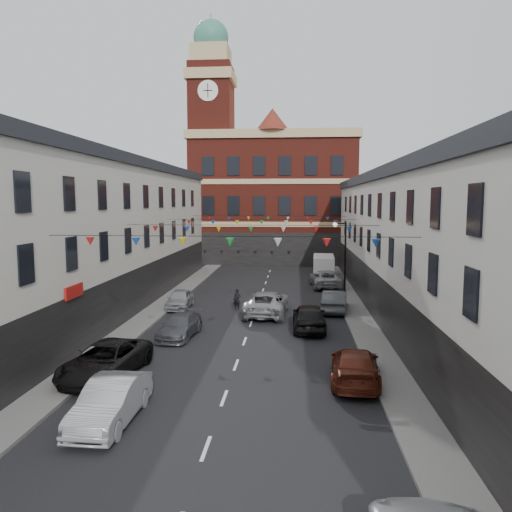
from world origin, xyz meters
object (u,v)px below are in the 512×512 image
(car_left_e, at_px, (180,299))
(car_right_c, at_px, (355,366))
(car_left_b, at_px, (111,402))
(moving_car, at_px, (267,303))
(car_left_d, at_px, (180,326))
(car_right_d, at_px, (309,317))
(street_lamp, at_px, (342,248))
(car_left_c, at_px, (105,360))
(white_van, at_px, (324,267))
(car_right_f, at_px, (326,279))
(pedestrian, at_px, (237,299))
(car_right_e, at_px, (334,301))

(car_left_e, distance_m, car_right_c, 17.64)
(car_left_b, distance_m, moving_car, 17.58)
(car_left_d, distance_m, car_right_d, 7.65)
(street_lamp, height_order, car_left_c, street_lamp)
(car_right_d, relative_size, moving_car, 0.81)
(street_lamp, bearing_deg, car_left_d, -127.56)
(car_right_c, xyz_separation_m, car_right_d, (-1.69, 8.53, 0.10))
(car_left_b, bearing_deg, car_left_c, 114.33)
(moving_car, bearing_deg, car_left_c, 67.52)
(car_left_e, distance_m, white_van, 18.58)
(street_lamp, xyz_separation_m, car_left_b, (-10.15, -24.44, -3.15))
(car_right_f, xyz_separation_m, white_van, (0.10, 5.07, 0.38))
(moving_car, xyz_separation_m, pedestrian, (-2.19, 1.30, -0.05))
(car_left_c, bearing_deg, car_left_b, -59.66)
(moving_car, xyz_separation_m, white_van, (4.74, 16.48, 0.33))
(car_right_c, bearing_deg, white_van, -85.47)
(moving_car, bearing_deg, car_right_f, -107.76)
(car_right_e, bearing_deg, moving_car, 23.05)
(street_lamp, bearing_deg, moving_car, -127.42)
(car_left_b, bearing_deg, car_right_c, 28.61)
(car_left_c, xyz_separation_m, car_left_d, (1.75, 6.63, -0.11))
(car_right_e, xyz_separation_m, white_van, (0.10, 15.13, 0.39))
(street_lamp, height_order, car_right_f, street_lamp)
(car_left_b, relative_size, car_right_e, 1.00)
(white_van, bearing_deg, car_left_d, -110.11)
(car_right_e, bearing_deg, white_van, -83.56)
(street_lamp, distance_m, car_right_f, 5.18)
(car_left_d, bearing_deg, pedestrian, 76.94)
(car_left_c, xyz_separation_m, pedestrian, (4.18, 13.88, 0.02))
(moving_car, bearing_deg, car_right_d, 129.85)
(car_left_b, xyz_separation_m, car_right_d, (7.20, 13.17, 0.06))
(street_lamp, distance_m, car_right_e, 6.93)
(car_right_f, relative_size, moving_car, 0.94)
(car_left_c, distance_m, car_left_d, 6.86)
(car_left_e, bearing_deg, car_right_d, -32.32)
(moving_car, bearing_deg, white_van, -101.69)
(car_left_c, bearing_deg, car_right_e, 58.79)
(car_right_e, bearing_deg, car_right_d, 76.70)
(car_left_b, xyz_separation_m, car_left_e, (-1.90, 18.59, -0.08))
(street_lamp, bearing_deg, car_right_d, -104.67)
(car_left_e, xyz_separation_m, car_right_c, (10.79, -13.96, 0.04))
(car_left_d, bearing_deg, moving_car, 57.67)
(car_left_c, xyz_separation_m, moving_car, (6.36, 12.58, 0.07))
(car_right_e, relative_size, white_van, 0.88)
(car_left_d, xyz_separation_m, car_right_f, (9.25, 17.37, 0.13))
(moving_car, bearing_deg, car_right_c, 114.04)
(car_left_e, height_order, car_right_f, car_right_f)
(car_left_c, distance_m, car_right_e, 17.75)
(car_right_c, relative_size, white_van, 0.95)
(car_right_c, height_order, car_right_e, car_right_e)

